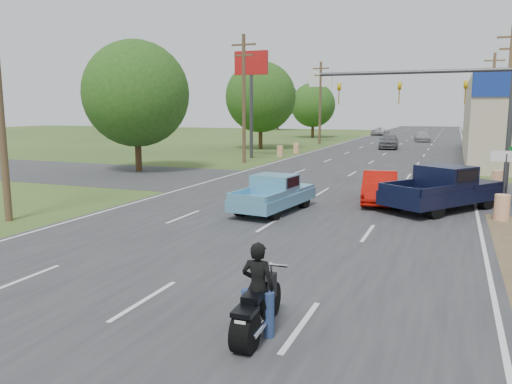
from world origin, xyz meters
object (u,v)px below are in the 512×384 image
at_px(blue_pickup, 275,193).
at_px(distant_car_white, 380,131).
at_px(red_convertible, 380,188).
at_px(motorcycle, 257,310).
at_px(navy_pickup, 445,188).
at_px(distant_car_silver, 423,136).
at_px(distant_car_grey, 389,141).
at_px(rider, 258,292).

height_order(blue_pickup, distant_car_white, blue_pickup).
relative_size(red_convertible, motorcycle, 1.85).
distance_m(navy_pickup, distant_car_silver, 48.83).
distance_m(distant_car_silver, distant_car_white, 17.19).
distance_m(red_convertible, motorcycle, 14.70).
xyz_separation_m(blue_pickup, distant_car_silver, (2.76, 51.66, -0.09)).
bearing_deg(distant_car_silver, navy_pickup, -93.06).
bearing_deg(red_convertible, distant_car_silver, 83.95).
relative_size(navy_pickup, distant_car_grey, 1.20).
bearing_deg(distant_car_grey, rider, -90.74).
relative_size(blue_pickup, distant_car_silver, 1.01).
distance_m(blue_pickup, navy_pickup, 7.19).
relative_size(red_convertible, blue_pickup, 0.89).
relative_size(rider, distant_car_white, 0.36).
height_order(motorcycle, rider, rider).
bearing_deg(distant_car_white, distant_car_silver, 121.08).
distance_m(rider, blue_pickup, 11.62).
xyz_separation_m(motorcycle, rider, (-0.00, 0.07, 0.33)).
bearing_deg(rider, red_convertible, -93.03).
bearing_deg(distant_car_silver, motorcycle, -96.75).
bearing_deg(motorcycle, distant_car_silver, 88.44).
bearing_deg(distant_car_white, blue_pickup, 98.65).
xyz_separation_m(rider, distant_car_silver, (-0.82, 62.71, -0.16)).
bearing_deg(rider, distant_car_grey, -88.17).
relative_size(motorcycle, blue_pickup, 0.48).
xyz_separation_m(distant_car_grey, distant_car_white, (-5.08, 30.29, -0.17)).
bearing_deg(motorcycle, navy_pickup, 75.82).
bearing_deg(motorcycle, red_convertible, 86.98).
xyz_separation_m(motorcycle, distant_car_white, (-8.54, 78.14, 0.14)).
distance_m(blue_pickup, distant_car_white, 67.20).
relative_size(distant_car_grey, distant_car_white, 1.02).
height_order(motorcycle, distant_car_grey, distant_car_grey).
height_order(red_convertible, distant_car_grey, distant_car_grey).
bearing_deg(navy_pickup, rider, -67.23).
bearing_deg(distant_car_grey, motorcycle, -90.74).
relative_size(red_convertible, navy_pickup, 0.73).
bearing_deg(distant_car_grey, distant_car_white, 94.64).
height_order(red_convertible, blue_pickup, blue_pickup).
distance_m(rider, distant_car_silver, 62.72).
bearing_deg(rider, motorcycle, 90.00).
bearing_deg(rider, distant_car_white, -86.07).
bearing_deg(navy_pickup, motorcycle, -67.16).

